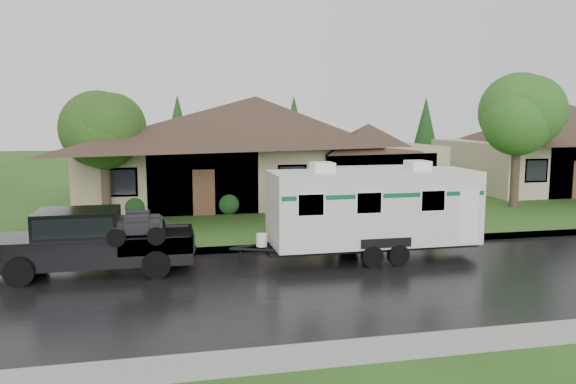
{
  "coord_description": "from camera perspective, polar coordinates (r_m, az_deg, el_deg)",
  "views": [
    {
      "loc": [
        -2.98,
        -16.56,
        4.52
      ],
      "look_at": [
        1.14,
        2.0,
        2.04
      ],
      "focal_mm": 35.0,
      "sensor_mm": 36.0,
      "label": 1
    }
  ],
  "objects": [
    {
      "name": "ground",
      "position": [
        17.42,
        -2.25,
        -7.62
      ],
      "size": [
        140.0,
        140.0,
        0.0
      ],
      "primitive_type": "plane",
      "color": "#284F18",
      "rests_on": "ground"
    },
    {
      "name": "road",
      "position": [
        15.53,
        -0.92,
        -9.47
      ],
      "size": [
        140.0,
        8.0,
        0.01
      ],
      "primitive_type": "cube",
      "color": "black",
      "rests_on": "ground"
    },
    {
      "name": "curb",
      "position": [
        19.56,
        -3.44,
        -5.72
      ],
      "size": [
        140.0,
        0.5,
        0.15
      ],
      "primitive_type": "cube",
      "color": "gray",
      "rests_on": "ground"
    },
    {
      "name": "lawn",
      "position": [
        32.01,
        -7.05,
        -0.61
      ],
      "size": [
        140.0,
        26.0,
        0.15
      ],
      "primitive_type": "cube",
      "color": "#284F18",
      "rests_on": "ground"
    },
    {
      "name": "house_main",
      "position": [
        30.87,
        -2.68,
        5.7
      ],
      "size": [
        19.44,
        10.8,
        6.9
      ],
      "color": "tan",
      "rests_on": "lawn"
    },
    {
      "name": "house_neighbor",
      "position": [
        39.92,
        26.83,
        4.91
      ],
      "size": [
        15.12,
        9.72,
        6.45
      ],
      "color": "tan",
      "rests_on": "lawn"
    },
    {
      "name": "tree_left_green",
      "position": [
        24.79,
        -18.21,
        5.82
      ],
      "size": [
        3.34,
        3.34,
        5.53
      ],
      "color": "#382B1E",
      "rests_on": "lawn"
    },
    {
      "name": "tree_right_green",
      "position": [
        29.94,
        22.33,
        7.02
      ],
      "size": [
        3.87,
        3.87,
        6.4
      ],
      "color": "#382B1E",
      "rests_on": "lawn"
    },
    {
      "name": "shrub_row",
      "position": [
        26.62,
        -1.59,
        -0.93
      ],
      "size": [
        13.6,
        1.0,
        1.0
      ],
      "color": "#143814",
      "rests_on": "lawn"
    },
    {
      "name": "pickup_truck",
      "position": [
        17.46,
        -19.59,
        -4.57
      ],
      "size": [
        5.73,
        2.18,
        1.91
      ],
      "color": "black",
      "rests_on": "ground"
    },
    {
      "name": "travel_trailer",
      "position": [
        18.42,
        8.62,
        -1.53
      ],
      "size": [
        7.06,
        2.48,
        3.17
      ],
      "color": "silver",
      "rests_on": "ground"
    }
  ]
}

